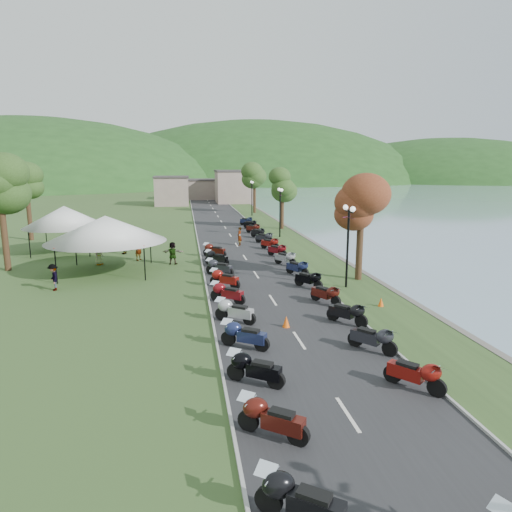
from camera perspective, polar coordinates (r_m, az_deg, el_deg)
name	(u,v)px	position (r m, az deg, el deg)	size (l,w,h in m)	color
ground	(411,512)	(11.97, 18.82, -28.04)	(400.00, 400.00, 0.00)	#40602B
road	(230,235)	(48.86, -3.24, 2.62)	(7.00, 120.00, 0.02)	#2B2B2D
hills_backdrop	(195,181)	(208.24, -7.67, 9.29)	(360.00, 120.00, 76.00)	#285621
far_building	(198,189)	(93.23, -7.27, 8.29)	(18.00, 16.00, 5.00)	gray
moto_row_left	(240,323)	(20.50, -2.05, -8.37)	(2.60, 37.29, 1.10)	#331411
moto_row_right	(282,254)	(35.85, 3.21, 0.26)	(2.60, 44.67, 1.10)	#331411
vendor_tent_main	(107,244)	(33.40, -18.13, 1.40)	(5.49, 5.49, 4.00)	silver
vendor_tent_side	(66,229)	(42.33, -22.69, 3.10)	(4.59, 4.59, 4.00)	silver
tree_park_left	(1,200)	(36.56, -29.30, 6.08)	(3.60, 3.60, 10.00)	#375B22
tree_lakeside	(361,220)	(30.19, 12.96, 4.41)	(2.84, 2.84, 7.90)	#375B22
pedestrian_a	(139,260)	(37.30, -14.40, -0.51)	(0.72, 0.52, 1.97)	slate
pedestrian_b	(129,250)	(42.07, -15.58, 0.76)	(0.84, 0.46, 1.73)	slate
pedestrian_c	(55,290)	(30.15, -23.88, -3.96)	(1.05, 0.43, 1.63)	slate
traffic_cone_near	(286,322)	(21.50, 3.79, -8.20)	(0.36, 0.36, 0.56)	#F2590C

